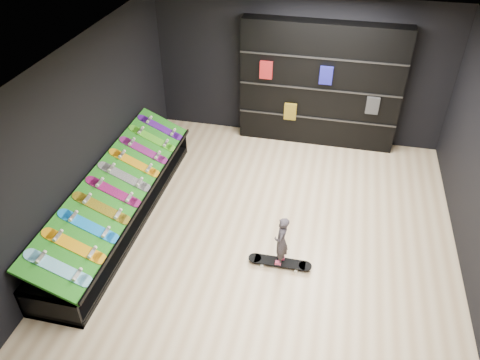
% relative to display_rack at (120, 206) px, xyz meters
% --- Properties ---
extents(floor, '(6.00, 7.00, 0.01)m').
position_rel_display_rack_xyz_m(floor, '(2.55, 0.00, -0.25)').
color(floor, beige).
rests_on(floor, ground).
extents(ceiling, '(6.00, 7.00, 0.01)m').
position_rel_display_rack_xyz_m(ceiling, '(2.55, 0.00, 2.75)').
color(ceiling, white).
rests_on(ceiling, ground).
extents(wall_back, '(6.00, 0.02, 3.00)m').
position_rel_display_rack_xyz_m(wall_back, '(2.55, 3.50, 1.25)').
color(wall_back, black).
rests_on(wall_back, ground).
extents(wall_left, '(0.02, 7.00, 3.00)m').
position_rel_display_rack_xyz_m(wall_left, '(-0.45, 0.00, 1.25)').
color(wall_left, black).
rests_on(wall_left, ground).
extents(display_rack, '(0.90, 4.50, 0.50)m').
position_rel_display_rack_xyz_m(display_rack, '(0.00, 0.00, 0.00)').
color(display_rack, black).
rests_on(display_rack, ground).
extents(turf_ramp, '(0.92, 4.50, 0.46)m').
position_rel_display_rack_xyz_m(turf_ramp, '(0.05, 0.00, 0.46)').
color(turf_ramp, '#176910').
rests_on(turf_ramp, display_rack).
extents(back_shelving, '(3.22, 0.38, 2.57)m').
position_rel_display_rack_xyz_m(back_shelving, '(3.00, 3.32, 1.04)').
color(back_shelving, black).
rests_on(back_shelving, ground).
extents(floor_skateboard, '(0.98, 0.23, 0.09)m').
position_rel_display_rack_xyz_m(floor_skateboard, '(2.84, -0.51, -0.21)').
color(floor_skateboard, black).
rests_on(floor_skateboard, ground).
extents(child, '(0.14, 0.20, 0.51)m').
position_rel_display_rack_xyz_m(child, '(2.84, -0.51, 0.10)').
color(child, black).
rests_on(child, floor_skateboard).
extents(display_board_0, '(0.93, 0.22, 0.50)m').
position_rel_display_rack_xyz_m(display_board_0, '(0.06, -1.90, 0.49)').
color(display_board_0, '#0CB2E5').
rests_on(display_board_0, turf_ramp).
extents(display_board_1, '(0.93, 0.22, 0.50)m').
position_rel_display_rack_xyz_m(display_board_1, '(0.06, -1.48, 0.49)').
color(display_board_1, yellow).
rests_on(display_board_1, turf_ramp).
extents(display_board_2, '(0.93, 0.22, 0.50)m').
position_rel_display_rack_xyz_m(display_board_2, '(0.06, -1.06, 0.49)').
color(display_board_2, blue).
rests_on(display_board_2, turf_ramp).
extents(display_board_3, '(0.93, 0.22, 0.50)m').
position_rel_display_rack_xyz_m(display_board_3, '(0.06, -0.63, 0.49)').
color(display_board_3, yellow).
rests_on(display_board_3, turf_ramp).
extents(display_board_4, '(0.93, 0.22, 0.50)m').
position_rel_display_rack_xyz_m(display_board_4, '(0.06, -0.21, 0.49)').
color(display_board_4, '#E5198C').
rests_on(display_board_4, turf_ramp).
extents(display_board_5, '(0.93, 0.22, 0.50)m').
position_rel_display_rack_xyz_m(display_board_5, '(0.06, 0.21, 0.49)').
color(display_board_5, black).
rests_on(display_board_5, turf_ramp).
extents(display_board_6, '(0.93, 0.22, 0.50)m').
position_rel_display_rack_xyz_m(display_board_6, '(0.06, 0.63, 0.49)').
color(display_board_6, orange).
rests_on(display_board_6, turf_ramp).
extents(display_board_7, '(0.93, 0.22, 0.50)m').
position_rel_display_rack_xyz_m(display_board_7, '(0.06, 1.06, 0.49)').
color(display_board_7, '#2626BF').
rests_on(display_board_7, turf_ramp).
extents(display_board_8, '(0.93, 0.22, 0.50)m').
position_rel_display_rack_xyz_m(display_board_8, '(0.06, 1.48, 0.49)').
color(display_board_8, green).
rests_on(display_board_8, turf_ramp).
extents(display_board_9, '(0.93, 0.22, 0.50)m').
position_rel_display_rack_xyz_m(display_board_9, '(0.06, 1.90, 0.49)').
color(display_board_9, purple).
rests_on(display_board_9, turf_ramp).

